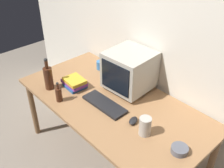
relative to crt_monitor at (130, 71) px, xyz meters
The scene contains 12 objects.
ground_plane 0.94m from the crt_monitor, 80.87° to the right, with size 6.00×6.00×0.00m, color gray.
back_wall 0.43m from the crt_monitor, 80.95° to the left, with size 4.00×0.08×2.50m, color silver.
desk 0.36m from the crt_monitor, 80.87° to the right, with size 1.77×0.89×0.71m.
crt_monitor is the anchor object (origin of this frame).
keyboard 0.39m from the crt_monitor, 83.36° to the right, with size 0.42×0.15×0.02m, color black.
computer_mouse 0.51m from the crt_monitor, 41.24° to the right, with size 0.06×0.10×0.04m, color black.
bottle_tall 0.74m from the crt_monitor, 132.62° to the right, with size 0.08×0.08×0.32m.
bottle_short 0.66m from the crt_monitor, 115.22° to the right, with size 0.06×0.06×0.19m.
book_stack 0.53m from the crt_monitor, 135.28° to the right, with size 0.23×0.18×0.09m.
mug 0.48m from the crt_monitor, behind, with size 0.12×0.08×0.09m.
cd_spindle 0.85m from the crt_monitor, 20.86° to the right, with size 0.12×0.12×0.04m, color #595B66.
metal_canister 0.62m from the crt_monitor, 34.40° to the right, with size 0.09×0.09×0.15m, color #B7B2A8.
Camera 1 is at (1.36, -1.24, 2.11)m, focal length 42.36 mm.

